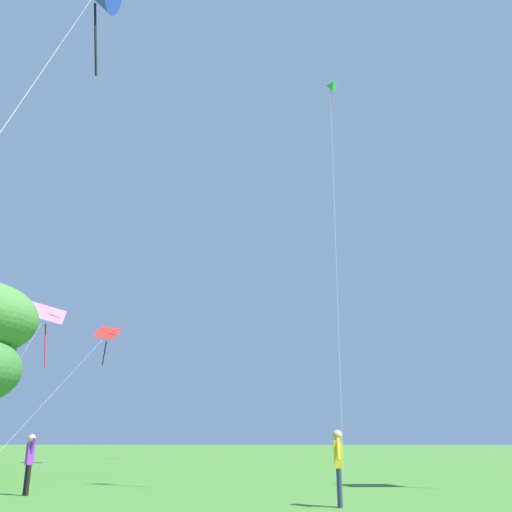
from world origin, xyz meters
The scene contains 5 objects.
kite_red_high centered at (-13.34, 34.99, 8.05)m, with size 3.49×9.07×9.12m.
kite_pink_low centered at (-16.83, 33.27, 8.88)m, with size 2.32×8.47×10.45m.
kite_green_small centered at (2.87, 38.12, 29.04)m, with size 1.27×11.75×29.69m.
person_foreground_watcher centered at (1.63, 12.17, 1.03)m, with size 0.23×0.55×1.71m.
person_in_red_shirt centered at (-7.06, 14.12, 0.99)m, with size 0.43×0.42×1.64m.
Camera 1 is at (1.29, -2.20, 1.47)m, focal length 39.82 mm.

